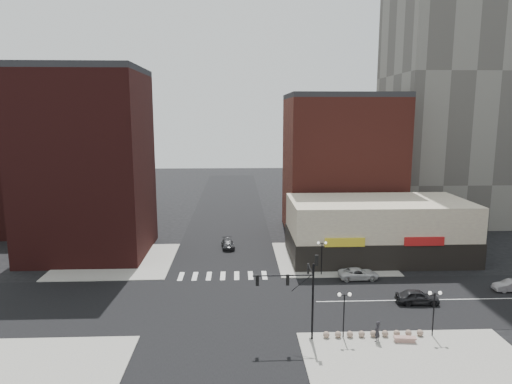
{
  "coord_description": "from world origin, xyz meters",
  "views": [
    {
      "loc": [
        1.76,
        -45.12,
        19.62
      ],
      "look_at": [
        3.83,
        4.79,
        11.0
      ],
      "focal_mm": 32.0,
      "sensor_mm": 36.0,
      "label": 1
    }
  ],
  "objects": [
    {
      "name": "road_ns",
      "position": [
        0.0,
        0.0,
        0.01
      ],
      "size": [
        14.0,
        200.0,
        0.02
      ],
      "primitive_type": "cube",
      "color": "black",
      "rests_on": "ground"
    },
    {
      "name": "sidewalk_ne",
      "position": [
        14.5,
        14.5,
        0.06
      ],
      "size": [
        15.0,
        15.0,
        0.12
      ],
      "primitive_type": "cube",
      "color": "gray",
      "rests_on": "ground"
    },
    {
      "name": "sidewalk_se",
      "position": [
        16.0,
        -14.0,
        0.06
      ],
      "size": [
        18.0,
        14.0,
        0.12
      ],
      "primitive_type": "cube",
      "color": "gray",
      "rests_on": "ground"
    },
    {
      "name": "dark_sedan_east",
      "position": [
        20.46,
        -0.88,
        0.75
      ],
      "size": [
        4.5,
        2.0,
        1.5
      ],
      "primitive_type": "imported",
      "rotation": [
        0.0,
        0.0,
        1.52
      ],
      "color": "black",
      "rests_on": "ground"
    },
    {
      "name": "stone_bench",
      "position": [
        16.15,
        -9.0,
        0.36
      ],
      "size": [
        1.94,
        0.79,
        0.44
      ],
      "rotation": [
        0.0,
        0.0,
        -0.11
      ],
      "color": "#9C756C",
      "rests_on": "sidewalk_se"
    },
    {
      "name": "building_nw",
      "position": [
        -19.0,
        18.5,
        12.5
      ],
      "size": [
        16.0,
        15.0,
        25.0
      ],
      "primitive_type": "cube",
      "color": "#391312",
      "rests_on": "ground"
    },
    {
      "name": "street_lamp_ne",
      "position": [
        12.0,
        8.0,
        3.29
      ],
      "size": [
        1.22,
        0.32,
        4.16
      ],
      "color": "black",
      "rests_on": "sidewalk_ne"
    },
    {
      "name": "dark_sedan_north",
      "position": [
        0.3,
        19.83,
        0.63
      ],
      "size": [
        2.17,
        4.47,
        1.25
      ],
      "primitive_type": "imported",
      "rotation": [
        0.0,
        0.0,
        0.1
      ],
      "color": "black",
      "rests_on": "ground"
    },
    {
      "name": "traffic_signal",
      "position": [
        7.24,
        -7.83,
        4.96
      ],
      "size": [
        5.59,
        3.09,
        7.77
      ],
      "color": "black",
      "rests_on": "ground"
    },
    {
      "name": "street_lamp_se_a",
      "position": [
        11.0,
        -8.0,
        3.29
      ],
      "size": [
        1.22,
        0.32,
        4.16
      ],
      "color": "black",
      "rests_on": "sidewalk_se"
    },
    {
      "name": "bollard_row",
      "position": [
        13.7,
        -8.0,
        0.4
      ],
      "size": [
        8.97,
        0.57,
        0.57
      ],
      "color": "#88705D",
      "rests_on": "sidewalk_se"
    },
    {
      "name": "street_lamp_se_b",
      "position": [
        19.0,
        -8.0,
        3.29
      ],
      "size": [
        1.22,
        0.32,
        4.16
      ],
      "color": "black",
      "rests_on": "sidewalk_se"
    },
    {
      "name": "sidewalk_nw",
      "position": [
        -14.5,
        14.5,
        0.06
      ],
      "size": [
        15.0,
        15.0,
        0.12
      ],
      "primitive_type": "cube",
      "color": "gray",
      "rests_on": "ground"
    },
    {
      "name": "road_ew",
      "position": [
        0.0,
        0.0,
        0.01
      ],
      "size": [
        200.0,
        14.0,
        0.02
      ],
      "primitive_type": "cube",
      "color": "black",
      "rests_on": "ground"
    },
    {
      "name": "white_suv",
      "position": [
        16.21,
        6.5,
        0.67
      ],
      "size": [
        4.86,
        2.37,
        1.33
      ],
      "primitive_type": "imported",
      "rotation": [
        0.0,
        0.0,
        1.6
      ],
      "color": "silver",
      "rests_on": "ground"
    },
    {
      "name": "building_nw_low",
      "position": [
        -32.0,
        34.0,
        6.0
      ],
      "size": [
        20.0,
        18.0,
        12.0
      ],
      "primitive_type": "cube",
      "color": "#391312",
      "rests_on": "ground"
    },
    {
      "name": "tower_far",
      "position": [
        60.0,
        56.0,
        41.0
      ],
      "size": [
        18.0,
        18.0,
        82.0
      ],
      "primitive_type": "cube",
      "color": "#47443F",
      "rests_on": "ground"
    },
    {
      "name": "silver_sedan",
      "position": [
        32.25,
        2.08,
        0.63
      ],
      "size": [
        3.88,
        1.45,
        1.27
      ],
      "primitive_type": "imported",
      "rotation": [
        0.0,
        0.0,
        -1.54
      ],
      "color": "gray",
      "rests_on": "ground"
    },
    {
      "name": "building_ne_midrise",
      "position": [
        19.0,
        29.5,
        11.0
      ],
      "size": [
        18.0,
        15.0,
        22.0
      ],
      "primitive_type": "cube",
      "color": "maroon",
      "rests_on": "ground"
    },
    {
      "name": "building_ne_row",
      "position": [
        21.0,
        15.0,
        3.3
      ],
      "size": [
        24.2,
        12.2,
        8.0
      ],
      "color": "beige",
      "rests_on": "ground"
    },
    {
      "name": "ground",
      "position": [
        0.0,
        0.0,
        0.0
      ],
      "size": [
        240.0,
        240.0,
        0.0
      ],
      "primitive_type": "plane",
      "color": "black",
      "rests_on": "ground"
    },
    {
      "name": "pedestrian",
      "position": [
        13.76,
        -8.82,
        1.05
      ],
      "size": [
        0.79,
        0.79,
        1.85
      ],
      "primitive_type": "imported",
      "rotation": [
        0.0,
        0.0,
        3.91
      ],
      "color": "black",
      "rests_on": "sidewalk_se"
    }
  ]
}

